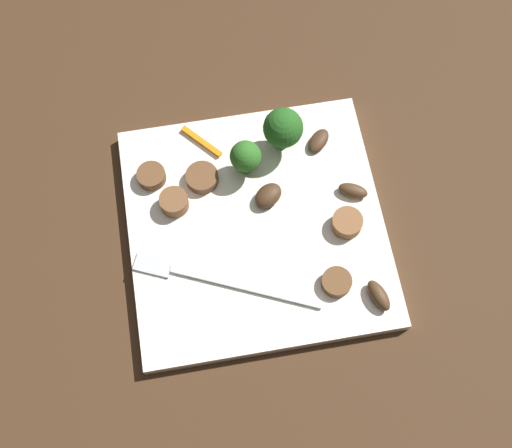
% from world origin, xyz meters
% --- Properties ---
extents(ground_plane, '(1.40, 1.40, 0.00)m').
position_xyz_m(ground_plane, '(0.00, 0.00, 0.00)').
color(ground_plane, '#422B19').
extents(plate, '(0.25, 0.25, 0.01)m').
position_xyz_m(plate, '(0.00, 0.00, 0.01)').
color(plate, white).
rests_on(plate, ground_plane).
extents(fork, '(0.17, 0.08, 0.00)m').
position_xyz_m(fork, '(0.05, 0.05, 0.02)').
color(fork, silver).
rests_on(fork, plate).
extents(broccoli_floret_0, '(0.03, 0.03, 0.04)m').
position_xyz_m(broccoli_floret_0, '(0.00, -0.06, 0.04)').
color(broccoli_floret_0, '#347525').
rests_on(broccoli_floret_0, plate).
extents(broccoli_floret_1, '(0.04, 0.04, 0.06)m').
position_xyz_m(broccoli_floret_1, '(-0.04, -0.08, 0.05)').
color(broccoli_floret_1, '#296420').
rests_on(broccoli_floret_1, plate).
extents(sausage_slice_0, '(0.04, 0.04, 0.01)m').
position_xyz_m(sausage_slice_0, '(-0.09, 0.02, 0.02)').
color(sausage_slice_0, brown).
rests_on(sausage_slice_0, plate).
extents(sausage_slice_1, '(0.04, 0.04, 0.02)m').
position_xyz_m(sausage_slice_1, '(0.07, -0.03, 0.02)').
color(sausage_slice_1, brown).
rests_on(sausage_slice_1, plate).
extents(sausage_slice_2, '(0.04, 0.04, 0.01)m').
position_xyz_m(sausage_slice_2, '(0.04, -0.06, 0.02)').
color(sausage_slice_2, brown).
rests_on(sausage_slice_2, plate).
extents(sausage_slice_3, '(0.03, 0.03, 0.01)m').
position_xyz_m(sausage_slice_3, '(-0.06, 0.07, 0.02)').
color(sausage_slice_3, brown).
rests_on(sausage_slice_3, plate).
extents(sausage_slice_4, '(0.03, 0.03, 0.01)m').
position_xyz_m(sausage_slice_4, '(0.09, -0.07, 0.02)').
color(sausage_slice_4, brown).
rests_on(sausage_slice_4, plate).
extents(mushroom_0, '(0.02, 0.03, 0.01)m').
position_xyz_m(mushroom_0, '(-0.10, 0.09, 0.02)').
color(mushroom_0, '#4C331E').
rests_on(mushroom_0, plate).
extents(mushroom_1, '(0.04, 0.03, 0.01)m').
position_xyz_m(mushroom_1, '(-0.02, -0.02, 0.02)').
color(mushroom_1, '#422B19').
rests_on(mushroom_1, plate).
extents(mushroom_2, '(0.03, 0.03, 0.01)m').
position_xyz_m(mushroom_2, '(-0.10, -0.02, 0.02)').
color(mushroom_2, '#4C331E').
rests_on(mushroom_2, plate).
extents(mushroom_3, '(0.03, 0.03, 0.01)m').
position_xyz_m(mushroom_3, '(-0.08, -0.08, 0.02)').
color(mushroom_3, '#422B19').
rests_on(mushroom_3, plate).
extents(pepper_strip_0, '(0.04, 0.04, 0.00)m').
position_xyz_m(pepper_strip_0, '(0.04, -0.10, 0.02)').
color(pepper_strip_0, orange).
rests_on(pepper_strip_0, plate).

